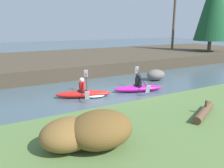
% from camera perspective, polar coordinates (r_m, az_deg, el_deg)
% --- Properties ---
extents(ground_plane, '(90.00, 90.00, 0.00)m').
position_cam_1_polar(ground_plane, '(10.90, 1.01, -3.47)').
color(ground_plane, '#425660').
extents(riverbank_near, '(44.00, 5.61, 0.75)m').
position_cam_1_polar(riverbank_near, '(6.92, 24.26, -12.72)').
color(riverbank_near, '#56753D').
rests_on(riverbank_near, ground).
extents(riverbank_far, '(44.00, 10.85, 0.89)m').
position_cam_1_polar(riverbank_far, '(19.58, -13.04, 5.72)').
color(riverbank_far, '#473D2D').
rests_on(riverbank_far, ground).
extents(conifer_tree_mid_left, '(3.35, 3.35, 8.72)m').
position_cam_1_polar(conifer_tree_mid_left, '(25.23, 25.16, 18.93)').
color(conifer_tree_mid_left, brown).
rests_on(conifer_tree_mid_left, riverbank_far).
extents(bare_tree_mid_upstream, '(4.26, 4.21, 7.79)m').
position_cam_1_polar(bare_tree_mid_upstream, '(26.74, 15.89, 16.74)').
color(bare_tree_mid_upstream, brown).
rests_on(bare_tree_mid_upstream, riverbank_far).
extents(shrub_clump_second, '(1.28, 1.07, 0.69)m').
position_cam_1_polar(shrub_clump_second, '(5.09, -11.33, -12.67)').
color(shrub_clump_second, brown).
rests_on(shrub_clump_second, riverbank_near).
extents(shrub_clump_third, '(1.52, 1.27, 0.82)m').
position_cam_1_polar(shrub_clump_third, '(5.07, -3.00, -11.66)').
color(shrub_clump_third, brown).
rests_on(shrub_clump_third, riverbank_near).
extents(kayaker_lead, '(2.76, 2.03, 1.20)m').
position_cam_1_polar(kayaker_lead, '(11.88, 7.03, -0.91)').
color(kayaker_lead, '#C61999').
rests_on(kayaker_lead, ground).
extents(kayaker_middle, '(2.74, 2.00, 1.20)m').
position_cam_1_polar(kayaker_middle, '(10.93, -6.91, -2.43)').
color(kayaker_middle, red).
rests_on(kayaker_middle, ground).
extents(boulder_midstream, '(1.24, 0.97, 0.70)m').
position_cam_1_polar(boulder_midstream, '(14.54, 11.36, 2.36)').
color(boulder_midstream, slate).
rests_on(boulder_midstream, ground).
extents(driftwood_log, '(1.57, 0.93, 0.44)m').
position_cam_1_polar(driftwood_log, '(7.34, 22.88, -6.73)').
color(driftwood_log, brown).
rests_on(driftwood_log, riverbank_near).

